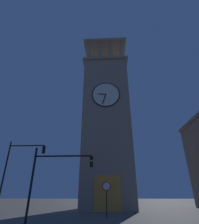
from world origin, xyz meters
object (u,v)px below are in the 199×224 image
Objects in this scene: traffic_signal_near at (54,171)px; traffic_signal_mid at (17,165)px; no_horn_sign at (106,189)px; clocktower at (107,127)px.

traffic_signal_near is 6.55m from traffic_signal_mid.
traffic_signal_mid is at bearing -1.40° from no_horn_sign.
traffic_signal_mid is (4.98, -4.11, 1.12)m from traffic_signal_near.
traffic_signal_near reaches higher than no_horn_sign.
clocktower is 15.44m from traffic_signal_mid.
no_horn_sign is (0.06, 10.50, -9.71)m from clocktower.
clocktower is at bearing -104.53° from traffic_signal_near.
no_horn_sign is at bearing -133.27° from traffic_signal_near.
clocktower is at bearing -90.31° from no_horn_sign.
no_horn_sign is (-3.67, -3.90, -1.06)m from traffic_signal_near.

